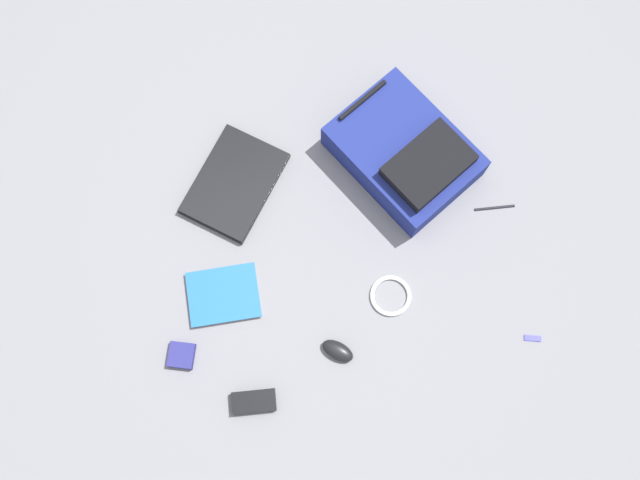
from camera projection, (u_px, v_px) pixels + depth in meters
ground_plane at (327, 239)px, 2.41m from camera, size 4.17×4.17×0.00m
backpack at (406, 153)px, 2.41m from camera, size 0.57×0.52×0.17m
laptop at (234, 183)px, 2.44m from camera, size 0.43×0.41×0.03m
book_comic at (224, 295)px, 2.36m from camera, size 0.19×0.24×0.02m
computer_mouse at (338, 351)px, 2.30m from camera, size 0.11×0.12×0.04m
cable_coil at (391, 296)px, 2.36m from camera, size 0.14×0.14×0.01m
power_brick at (254, 401)px, 2.27m from camera, size 0.08×0.14×0.03m
pen_black at (495, 207)px, 2.43m from camera, size 0.02×0.14×0.01m
earbud_pouch at (181, 355)px, 2.30m from camera, size 0.10×0.10×0.03m
usb_stick at (533, 338)px, 2.33m from camera, size 0.03×0.06×0.01m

